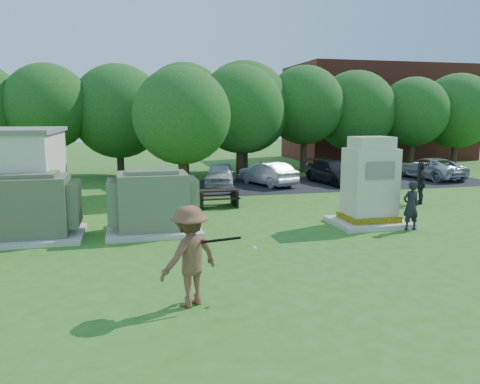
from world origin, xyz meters
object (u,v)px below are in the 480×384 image
object	(u,v)px
car_dark	(335,172)
batter	(190,256)
picnic_table	(218,196)
transformer_left	(31,208)
car_silver_b	(429,168)
car_silver_a	(267,174)
generator_cabinet	(370,187)
person_by_generator	(411,206)
person_walking_right	(420,183)
transformer_right	(153,203)
car_white	(220,174)

from	to	relation	value
car_dark	batter	bearing A→B (deg)	-131.84
picnic_table	transformer_left	bearing A→B (deg)	-150.35
transformer_left	car_silver_b	size ratio (longest dim) A/B	0.65
car_silver_a	car_silver_b	distance (m)	10.27
transformer_left	generator_cabinet	world-z (taller)	generator_cabinet
generator_cabinet	person_by_generator	world-z (taller)	generator_cabinet
generator_cabinet	batter	size ratio (longest dim) A/B	1.50
picnic_table	person_by_generator	xyz separation A→B (m)	(5.49, -5.50, 0.38)
person_by_generator	person_walking_right	distance (m)	5.14
batter	transformer_right	bearing A→B (deg)	-116.89
picnic_table	car_silver_b	xyz separation A→B (m)	(14.07, 5.65, 0.19)
transformer_right	car_white	distance (m)	10.39
person_by_generator	batter	bearing A→B (deg)	24.62
car_white	car_silver_a	distance (m)	2.59
person_by_generator	person_walking_right	world-z (taller)	person_walking_right
car_silver_b	car_white	bearing A→B (deg)	-9.70
car_white	car_silver_b	size ratio (longest dim) A/B	0.81
picnic_table	car_silver_b	bearing A→B (deg)	21.88
generator_cabinet	car_white	size ratio (longest dim) A/B	0.82
car_white	batter	bearing A→B (deg)	-88.39
generator_cabinet	picnic_table	distance (m)	6.42
transformer_left	car_dark	world-z (taller)	transformer_left
generator_cabinet	car_dark	bearing A→B (deg)	71.79
car_silver_a	car_silver_b	size ratio (longest dim) A/B	0.85
transformer_right	person_by_generator	bearing A→B (deg)	-11.98
picnic_table	car_silver_b	size ratio (longest dim) A/B	0.37
picnic_table	person_by_generator	distance (m)	7.78
car_silver_a	person_by_generator	bearing A→B (deg)	79.62
transformer_right	picnic_table	size ratio (longest dim) A/B	1.77
batter	picnic_table	bearing A→B (deg)	-134.17
transformer_left	generator_cabinet	bearing A→B (deg)	-3.77
car_silver_a	car_dark	size ratio (longest dim) A/B	0.88
batter	transformer_left	bearing A→B (deg)	-87.33
picnic_table	car_silver_b	world-z (taller)	car_silver_b
car_silver_a	person_walking_right	bearing A→B (deg)	106.20
car_dark	person_walking_right	bearing A→B (deg)	-89.67
transformer_right	picnic_table	world-z (taller)	transformer_right
transformer_right	car_silver_b	size ratio (longest dim) A/B	0.65
batter	person_by_generator	distance (m)	9.16
transformer_left	car_silver_b	distance (m)	22.66
generator_cabinet	car_silver_a	xyz separation A→B (m)	(-0.72, 9.82, -0.71)
picnic_table	person_by_generator	size ratio (longest dim) A/B	1.02
picnic_table	car_silver_a	world-z (taller)	car_silver_a
generator_cabinet	person_walking_right	bearing A→B (deg)	36.50
batter	car_dark	distance (m)	18.21
car_silver_b	person_walking_right	bearing A→B (deg)	43.44
car_silver_a	transformer_left	bearing A→B (deg)	22.10
picnic_table	car_silver_a	xyz separation A→B (m)	(3.81, 5.36, 0.19)
generator_cabinet	car_dark	size ratio (longest dim) A/B	0.70
car_silver_b	car_silver_a	bearing A→B (deg)	-7.35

